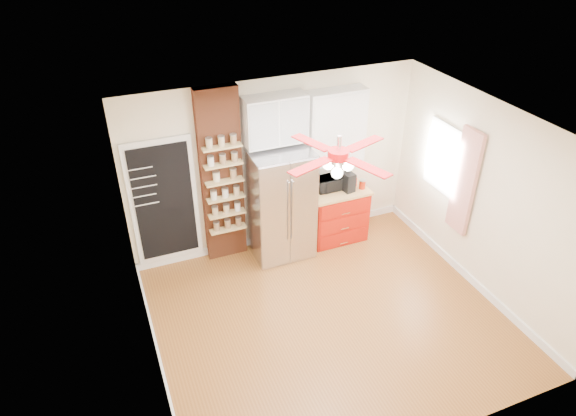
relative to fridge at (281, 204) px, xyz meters
name	(u,v)px	position (x,y,z in m)	size (l,w,h in m)	color
floor	(329,318)	(0.05, -1.63, -0.88)	(4.50, 4.50, 0.00)	brown
ceiling	(340,131)	(0.05, -1.63, 1.83)	(4.50, 4.50, 0.00)	white
wall_back	(275,165)	(0.05, 0.37, 0.48)	(4.50, 0.02, 2.70)	#F8EBC7
wall_front	(433,355)	(0.05, -3.63, 0.48)	(4.50, 0.02, 2.70)	#F8EBC7
wall_left	(144,281)	(-2.20, -1.63, 0.48)	(0.02, 4.00, 2.70)	#F8EBC7
wall_right	(484,199)	(2.30, -1.63, 0.48)	(0.02, 4.00, 2.70)	#F8EBC7
chalkboard	(164,202)	(-1.65, 0.33, 0.23)	(0.95, 0.05, 1.95)	white
brick_pillar	(222,177)	(-0.80, 0.29, 0.48)	(0.60, 0.16, 2.70)	brown
fridge	(281,204)	(0.00, 0.00, 0.00)	(0.90, 0.70, 1.75)	silver
upper_glass_cabinet	(275,120)	(0.00, 0.20, 1.27)	(0.90, 0.35, 0.70)	white
red_cabinet	(336,213)	(0.97, 0.05, -0.42)	(0.94, 0.64, 0.90)	#AE1609
upper_shelf_unit	(336,127)	(0.97, 0.22, 1.00)	(0.90, 0.30, 1.15)	white
window	(444,158)	(2.28, -0.73, 0.68)	(0.04, 0.75, 1.05)	white
curtain	(465,182)	(2.23, -1.28, 0.57)	(0.06, 0.40, 1.55)	red
ceiling_fan	(338,155)	(0.05, -1.63, 1.55)	(1.40, 1.40, 0.44)	silver
toaster_oven	(328,184)	(0.82, 0.10, 0.13)	(0.38, 0.26, 0.21)	black
coffee_maker	(348,182)	(1.10, -0.05, 0.17)	(0.16, 0.20, 0.30)	black
canister_left	(362,184)	(1.34, -0.07, 0.09)	(0.10, 0.10, 0.14)	#A41F09
canister_right	(354,181)	(1.26, 0.05, 0.10)	(0.09, 0.09, 0.16)	red
pantry_jar_oats	(216,177)	(-0.90, 0.18, 0.56)	(0.10, 0.10, 0.13)	beige
pantry_jar_beans	(233,174)	(-0.66, 0.16, 0.57)	(0.09, 0.09, 0.14)	#9A754E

